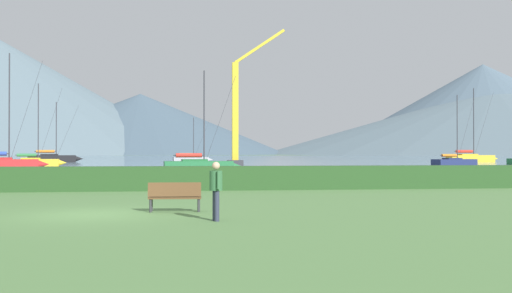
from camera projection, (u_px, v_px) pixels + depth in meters
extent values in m
plane|color=#517A42|center=(93.00, 215.00, 17.91)|extent=(1000.00, 1000.00, 0.00)
cube|color=slate|center=(172.00, 159.00, 153.82)|extent=(320.00, 246.00, 0.00)
cube|color=#284C23|center=(127.00, 179.00, 28.83)|extent=(80.00, 1.20, 1.20)
cube|color=navy|center=(454.00, 163.00, 76.07)|extent=(6.13, 3.26, 0.92)
cone|color=navy|center=(475.00, 163.00, 77.22)|extent=(1.15, 0.98, 0.78)
cube|color=#1B2449|center=(452.00, 160.00, 75.96)|extent=(2.42, 1.85, 0.58)
cylinder|color=#333338|center=(457.00, 129.00, 76.28)|extent=(0.12, 0.12, 8.82)
cylinder|color=#333338|center=(449.00, 155.00, 75.80)|extent=(2.58, 0.69, 0.10)
cylinder|color=orange|center=(449.00, 155.00, 75.80)|extent=(2.25, 0.86, 0.37)
cylinder|color=#333338|center=(466.00, 130.00, 76.75)|extent=(2.70, 0.65, 8.39)
cube|color=gold|center=(470.00, 159.00, 104.32)|extent=(8.02, 2.82, 1.26)
cone|color=gold|center=(494.00, 159.00, 104.84)|extent=(1.38, 1.08, 1.07)
cube|color=gold|center=(468.00, 156.00, 104.27)|extent=(2.99, 1.95, 0.80)
cylinder|color=#333338|center=(474.00, 123.00, 104.45)|extent=(0.16, 0.16, 12.57)
cylinder|color=#333338|center=(464.00, 151.00, 104.20)|extent=(3.60, 0.17, 0.14)
cylinder|color=red|center=(464.00, 151.00, 104.20)|extent=(3.06, 0.53, 0.50)
cylinder|color=#333338|center=(484.00, 125.00, 104.66)|extent=(3.80, 0.07, 11.95)
cube|color=#9E9EA3|center=(191.00, 160.00, 101.88)|extent=(6.23, 2.76, 0.95)
cone|color=#9E9EA3|center=(210.00, 160.00, 102.71)|extent=(1.12, 0.92, 0.80)
cube|color=gray|center=(189.00, 158.00, 101.80)|extent=(2.39, 1.70, 0.60)
cylinder|color=#333338|center=(194.00, 138.00, 102.04)|extent=(0.12, 0.12, 7.35)
cylinder|color=#333338|center=(186.00, 154.00, 101.68)|extent=(2.70, 0.42, 0.10)
cylinder|color=tan|center=(186.00, 154.00, 101.68)|extent=(2.33, 0.65, 0.38)
cylinder|color=#333338|center=(202.00, 140.00, 102.38)|extent=(2.85, 0.36, 6.99)
cube|color=red|center=(3.00, 165.00, 61.08)|extent=(7.37, 3.99, 1.10)
cone|color=red|center=(44.00, 164.00, 62.51)|extent=(1.39, 1.19, 0.93)
cylinder|color=#333338|center=(9.00, 109.00, 61.34)|extent=(0.14, 0.14, 11.69)
cylinder|color=#333338|center=(26.00, 112.00, 61.93)|extent=(3.24, 0.82, 11.11)
cube|color=black|center=(52.00, 159.00, 102.43)|extent=(8.33, 4.16, 1.25)
cone|color=black|center=(79.00, 159.00, 103.83)|extent=(1.54, 1.30, 1.06)
cube|color=black|center=(49.00, 156.00, 102.29)|extent=(3.26, 2.42, 0.80)
cylinder|color=#333338|center=(56.00, 130.00, 102.68)|extent=(0.16, 0.16, 9.93)
cylinder|color=#333338|center=(45.00, 151.00, 102.10)|extent=(3.55, 0.80, 0.14)
cylinder|color=orange|center=(45.00, 151.00, 102.10)|extent=(3.08, 1.06, 0.50)
cylinder|color=#333338|center=(67.00, 132.00, 103.26)|extent=(3.73, 0.73, 9.44)
cube|color=#236B38|center=(198.00, 166.00, 55.39)|extent=(6.59, 2.72, 1.01)
cone|color=#236B38|center=(236.00, 166.00, 56.15)|extent=(1.17, 0.95, 0.86)
cube|color=#206032|center=(194.00, 163.00, 55.32)|extent=(2.51, 1.73, 0.64)
cylinder|color=#333338|center=(204.00, 118.00, 55.54)|extent=(0.13, 0.13, 9.09)
cylinder|color=#333338|center=(189.00, 155.00, 55.21)|extent=(2.89, 0.35, 0.11)
cylinder|color=red|center=(189.00, 155.00, 55.21)|extent=(2.48, 0.60, 0.40)
cylinder|color=#333338|center=(220.00, 121.00, 55.85)|extent=(3.05, 0.28, 8.64)
cube|color=gold|center=(34.00, 163.00, 73.97)|extent=(6.32, 2.95, 0.96)
cone|color=gold|center=(63.00, 163.00, 74.91)|extent=(1.15, 0.96, 0.81)
cube|color=gold|center=(31.00, 160.00, 73.88)|extent=(2.45, 1.77, 0.61)
cylinder|color=#333338|center=(38.00, 123.00, 74.15)|extent=(0.12, 0.12, 10.05)
cylinder|color=#333338|center=(27.00, 155.00, 73.75)|extent=(2.72, 0.50, 0.10)
cylinder|color=#2D7542|center=(27.00, 155.00, 73.75)|extent=(2.36, 0.72, 0.38)
cylinder|color=#333338|center=(50.00, 125.00, 74.54)|extent=(2.86, 0.45, 9.56)
cube|color=brown|center=(175.00, 198.00, 18.77)|extent=(1.70, 0.54, 0.06)
cube|color=brown|center=(175.00, 190.00, 18.59)|extent=(1.69, 0.21, 0.45)
cylinder|color=#333338|center=(199.00, 204.00, 18.99)|extent=(0.08, 0.08, 0.45)
cylinder|color=#333338|center=(152.00, 204.00, 18.87)|extent=(0.08, 0.08, 0.45)
cylinder|color=#333338|center=(199.00, 205.00, 18.66)|extent=(0.08, 0.08, 0.45)
cylinder|color=#333338|center=(150.00, 205.00, 18.55)|extent=(0.08, 0.08, 0.45)
cylinder|color=#2D3347|center=(217.00, 206.00, 16.18)|extent=(0.14, 0.14, 0.85)
cylinder|color=#2D3347|center=(215.00, 205.00, 16.35)|extent=(0.14, 0.14, 0.85)
cylinder|color=#33663D|center=(216.00, 181.00, 16.27)|extent=(0.36, 0.36, 0.55)
cylinder|color=#33663D|center=(218.00, 180.00, 16.05)|extent=(0.09, 0.09, 0.50)
cylinder|color=#33663D|center=(214.00, 179.00, 16.50)|extent=(0.09, 0.09, 0.50)
sphere|color=tan|center=(216.00, 166.00, 16.28)|extent=(0.22, 0.22, 0.22)
cube|color=#333338|center=(235.00, 163.00, 76.41)|extent=(2.00, 2.00, 0.80)
cube|color=gold|center=(235.00, 111.00, 76.46)|extent=(0.80, 0.80, 12.78)
cube|color=gold|center=(260.00, 46.00, 76.95)|extent=(6.70, 0.36, 4.73)
cone|color=#4C6070|center=(483.00, 109.00, 403.84)|extent=(222.83, 222.83, 62.32)
cone|color=#425666|center=(140.00, 124.00, 371.36)|extent=(187.74, 187.74, 38.58)
cone|color=slate|center=(495.00, 121.00, 379.67)|extent=(304.20, 304.20, 43.20)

